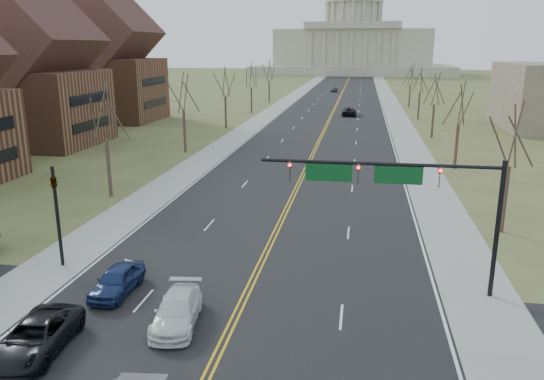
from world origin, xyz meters
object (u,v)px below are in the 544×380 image
(car_far_nb, at_px, (349,111))
(car_sb_outer_second, at_px, (117,280))
(car_far_sb, at_px, (334,90))
(signal_left, at_px, (56,205))
(car_sb_outer_lead, at_px, (36,337))
(car_sb_inner_second, at_px, (177,311))
(signal_mast, at_px, (397,185))

(car_far_nb, bearing_deg, car_sb_outer_second, 79.61)
(car_far_sb, bearing_deg, signal_left, -89.41)
(car_sb_outer_lead, height_order, car_far_sb, car_sb_outer_lead)
(car_sb_outer_lead, relative_size, car_far_sb, 1.29)
(signal_left, distance_m, car_far_sb, 126.79)
(signal_left, bearing_deg, car_sb_outer_second, -30.70)
(signal_left, relative_size, car_far_nb, 1.08)
(signal_left, bearing_deg, car_far_nb, 78.71)
(car_far_nb, bearing_deg, car_sb_outer_lead, 79.51)
(car_far_sb, bearing_deg, car_sb_outer_lead, -87.48)
(car_sb_inner_second, distance_m, car_far_sb, 131.86)
(car_sb_outer_lead, bearing_deg, car_sb_outer_second, 76.70)
(car_sb_inner_second, bearing_deg, car_sb_outer_second, 140.40)
(car_sb_inner_second, bearing_deg, car_sb_outer_lead, -155.62)
(car_sb_outer_second, height_order, car_far_nb, car_far_nb)
(car_sb_outer_lead, xyz_separation_m, car_far_nb, (10.81, 82.47, 0.06))
(car_sb_outer_second, bearing_deg, signal_left, 150.10)
(signal_mast, relative_size, car_sb_outer_second, 2.89)
(signal_mast, relative_size, signal_left, 2.02)
(car_far_nb, relative_size, car_far_sb, 1.39)
(car_far_nb, distance_m, car_far_sb, 52.89)
(signal_mast, bearing_deg, signal_left, 180.00)
(signal_left, xyz_separation_m, car_sb_inner_second, (9.01, -5.45, -3.02))
(car_sb_outer_lead, distance_m, car_sb_outer_second, 5.86)
(signal_left, distance_m, car_far_nb, 75.33)
(car_sb_inner_second, bearing_deg, car_far_nb, 77.98)
(signal_left, height_order, car_sb_outer_lead, signal_left)
(car_sb_outer_second, bearing_deg, car_sb_outer_lead, -98.06)
(car_far_sb, bearing_deg, signal_mast, -80.84)
(car_sb_outer_lead, height_order, car_far_nb, car_far_nb)
(signal_mast, bearing_deg, car_far_nb, 93.26)
(signal_left, bearing_deg, signal_mast, -0.00)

